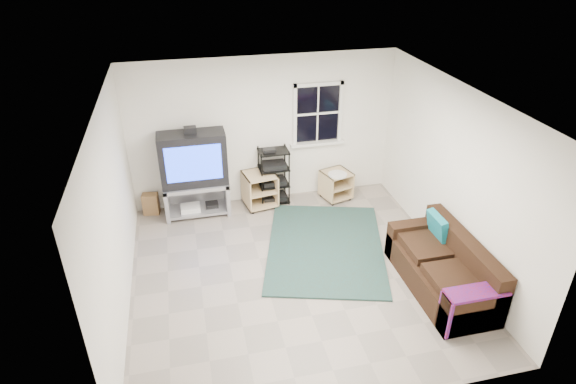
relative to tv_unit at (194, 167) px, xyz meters
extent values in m
plane|color=gray|center=(1.25, -2.01, -0.88)|extent=(4.60, 4.60, 0.00)
plane|color=white|center=(1.25, -2.01, 1.72)|extent=(4.60, 4.60, 0.00)
plane|color=white|center=(1.25, 0.29, 0.42)|extent=(4.60, 0.00, 4.60)
plane|color=white|center=(1.25, -4.31, 0.42)|extent=(4.60, 0.00, 4.60)
plane|color=white|center=(-1.05, -2.01, 0.42)|extent=(0.00, 4.60, 4.60)
plane|color=white|center=(3.55, -2.01, 0.42)|extent=(0.00, 4.60, 4.60)
cube|color=black|center=(2.20, 0.28, 0.67)|extent=(0.80, 0.01, 1.02)
cube|color=silver|center=(2.20, 0.26, 1.19)|extent=(0.88, 0.06, 0.06)
cube|color=silver|center=(2.20, 0.24, 0.12)|extent=(0.98, 0.14, 0.05)
cube|color=silver|center=(1.79, 0.26, 0.67)|extent=(0.06, 0.06, 1.10)
cube|color=silver|center=(2.61, 0.26, 0.67)|extent=(0.06, 0.06, 1.10)
cube|color=silver|center=(2.20, 0.26, 0.67)|extent=(0.78, 0.04, 0.04)
cube|color=#95959D|center=(0.00, -0.01, -0.31)|extent=(1.09, 0.54, 0.07)
cube|color=#95959D|center=(-0.51, -0.01, -0.58)|extent=(0.07, 0.54, 0.60)
cube|color=#95959D|center=(0.51, -0.01, -0.58)|extent=(0.07, 0.54, 0.60)
cube|color=#95959D|center=(0.00, -0.01, -0.80)|extent=(0.96, 0.50, 0.04)
cube|color=#95959D|center=(0.00, 0.24, -0.58)|extent=(1.09, 0.04, 0.60)
cube|color=silver|center=(-0.13, -0.05, -0.74)|extent=(0.33, 0.26, 0.09)
cube|color=black|center=(0.24, -0.01, -0.75)|extent=(0.22, 0.20, 0.07)
cube|color=black|center=(0.00, -0.01, 0.17)|extent=(1.09, 0.46, 0.89)
cube|color=#1D40F2|center=(0.00, -0.24, 0.19)|extent=(0.89, 0.01, 0.61)
cube|color=black|center=(0.00, -0.01, 0.67)|extent=(0.20, 0.14, 0.11)
cylinder|color=black|center=(1.13, -0.09, -0.36)|extent=(0.02, 0.02, 1.04)
cylinder|color=black|center=(1.61, -0.09, -0.36)|extent=(0.02, 0.02, 1.04)
cylinder|color=black|center=(1.13, 0.25, -0.36)|extent=(0.02, 0.02, 1.04)
cylinder|color=black|center=(1.61, 0.25, -0.36)|extent=(0.02, 0.02, 1.04)
cube|color=black|center=(1.37, 0.08, -0.83)|extent=(0.52, 0.38, 0.02)
cube|color=black|center=(1.37, 0.08, -0.78)|extent=(0.41, 0.30, 0.09)
cube|color=black|center=(1.37, 0.08, -0.52)|extent=(0.52, 0.38, 0.02)
cube|color=black|center=(1.37, 0.08, -0.46)|extent=(0.41, 0.30, 0.09)
cube|color=black|center=(1.37, 0.08, -0.20)|extent=(0.52, 0.38, 0.02)
cube|color=black|center=(1.37, 0.08, -0.15)|extent=(0.41, 0.30, 0.09)
cube|color=black|center=(1.37, 0.08, 0.12)|extent=(0.52, 0.38, 0.02)
cube|color=#DDBC88|center=(1.10, 0.01, -0.26)|extent=(0.62, 0.62, 0.02)
cube|color=#DDBC88|center=(1.10, 0.01, -0.81)|extent=(0.62, 0.62, 0.02)
cube|color=#DDBC88|center=(0.85, -0.04, -0.54)|extent=(0.11, 0.53, 0.58)
cube|color=#DDBC88|center=(1.35, 0.05, -0.54)|extent=(0.11, 0.53, 0.58)
cube|color=#DDBC88|center=(1.05, 0.26, -0.54)|extent=(0.48, 0.11, 0.58)
cube|color=#DDBC88|center=(1.10, 0.01, -0.56)|extent=(0.57, 0.58, 0.02)
cylinder|color=black|center=(0.92, -0.24, -0.85)|extent=(0.05, 0.05, 0.05)
cylinder|color=black|center=(1.27, 0.25, -0.85)|extent=(0.05, 0.05, 0.05)
cube|color=#DDBC88|center=(2.50, -0.05, -0.36)|extent=(0.59, 0.59, 0.02)
cube|color=#DDBC88|center=(2.50, -0.05, -0.82)|extent=(0.59, 0.59, 0.02)
cube|color=#DDBC88|center=(2.28, -0.11, -0.59)|extent=(0.15, 0.46, 0.48)
cube|color=#DDBC88|center=(2.71, 0.02, -0.59)|extent=(0.15, 0.46, 0.48)
cube|color=#DDBC88|center=(2.43, 0.17, -0.59)|extent=(0.42, 0.14, 0.48)
cube|color=#DDBC88|center=(2.50, -0.05, -0.61)|extent=(0.54, 0.56, 0.02)
cylinder|color=black|center=(2.37, -0.28, -0.85)|extent=(0.05, 0.05, 0.05)
cylinder|color=black|center=(2.62, 0.19, -0.85)|extent=(0.05, 0.05, 0.05)
cylinder|color=silver|center=(2.48, -0.16, -0.34)|extent=(0.34, 0.34, 0.02)
cube|color=black|center=(3.11, -2.76, -0.69)|extent=(0.82, 1.83, 0.38)
cube|color=black|center=(3.41, -2.76, -0.30)|extent=(0.22, 1.83, 0.39)
cube|color=black|center=(3.11, -1.96, -0.60)|extent=(0.82, 0.22, 0.57)
cube|color=black|center=(3.11, -3.56, -0.60)|extent=(0.82, 0.22, 0.57)
cube|color=black|center=(3.03, -3.13, -0.44)|extent=(0.55, 0.66, 0.12)
cube|color=black|center=(3.03, -2.39, -0.44)|extent=(0.55, 0.66, 0.12)
cube|color=teal|center=(3.27, -2.26, -0.22)|extent=(0.18, 0.44, 0.38)
cube|color=#0D1992|center=(3.09, -3.56, -0.29)|extent=(0.76, 0.27, 0.04)
cube|color=#0D1992|center=(2.72, -3.56, -0.58)|extent=(0.04, 0.27, 0.53)
cube|color=black|center=(1.86, -1.50, -0.86)|extent=(2.36, 2.81, 0.03)
cube|color=olive|center=(-0.79, 0.16, -0.69)|extent=(0.29, 0.21, 0.38)
camera|label=1|loc=(-0.10, -7.36, 3.52)|focal=30.00mm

